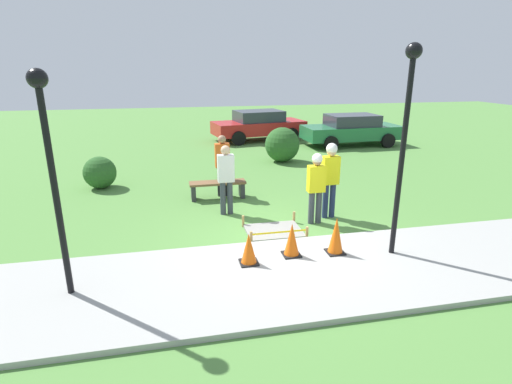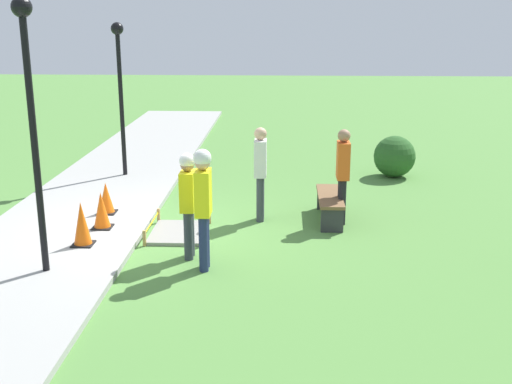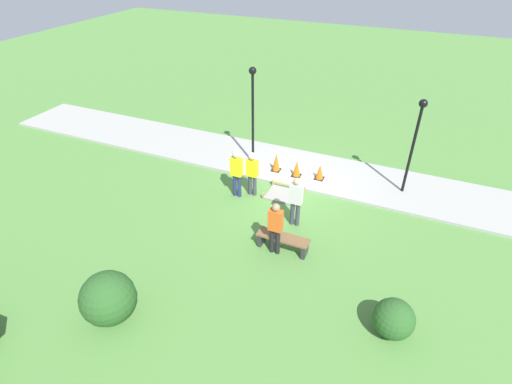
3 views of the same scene
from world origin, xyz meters
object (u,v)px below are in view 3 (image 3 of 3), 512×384
object	(u,v)px
bystander_in_orange_shirt	(275,226)
lamppost_far	(416,133)
traffic_cone_sidewalk_edge	(276,162)
worker_supervisor	(252,170)
traffic_cone_far_patch	(297,168)
bystander_in_gray_shirt	(296,199)
traffic_cone_near_patch	(320,172)
worker_assistant	(237,169)
lamppost_near	(253,103)
park_bench	(283,241)

from	to	relation	value
bystander_in_orange_shirt	lamppost_far	size ratio (longest dim) A/B	0.51
traffic_cone_sidewalk_edge	worker_supervisor	xyz separation A→B (m)	(0.22, 1.78, 0.54)
bystander_in_orange_shirt	lamppost_far	world-z (taller)	lamppost_far
traffic_cone_far_patch	bystander_in_gray_shirt	xyz separation A→B (m)	(-0.87, 2.75, 0.58)
traffic_cone_near_patch	bystander_in_gray_shirt	size ratio (longest dim) A/B	0.34
lamppost_far	worker_assistant	bearing A→B (deg)	25.10
lamppost_near	traffic_cone_far_patch	bearing A→B (deg)	171.38
bystander_in_gray_shirt	lamppost_near	world-z (taller)	lamppost_near
lamppost_near	bystander_in_gray_shirt	bearing A→B (deg)	132.78
lamppost_near	lamppost_far	world-z (taller)	lamppost_near
traffic_cone_near_patch	bystander_in_orange_shirt	bearing A→B (deg)	88.67
worker_assistant	lamppost_near	distance (m)	2.78
park_bench	bystander_in_orange_shirt	world-z (taller)	bystander_in_orange_shirt
traffic_cone_sidewalk_edge	bystander_in_gray_shirt	xyz separation A→B (m)	(-1.74, 2.83, 0.54)
traffic_cone_far_patch	traffic_cone_sidewalk_edge	xyz separation A→B (m)	(0.87, -0.08, 0.04)
traffic_cone_near_patch	worker_assistant	distance (m)	3.32
park_bench	lamppost_near	world-z (taller)	lamppost_near
bystander_in_gray_shirt	bystander_in_orange_shirt	bearing A→B (deg)	85.93
traffic_cone_far_patch	bystander_in_orange_shirt	world-z (taller)	bystander_in_orange_shirt
traffic_cone_far_patch	worker_supervisor	world-z (taller)	worker_supervisor
traffic_cone_sidewalk_edge	lamppost_near	bearing A→B (deg)	-11.37
worker_supervisor	lamppost_far	bearing A→B (deg)	-155.66
traffic_cone_far_patch	park_bench	size ratio (longest dim) A/B	0.41
traffic_cone_near_patch	worker_supervisor	bearing A→B (deg)	43.53
lamppost_far	worker_supervisor	bearing A→B (deg)	24.34
traffic_cone_far_patch	park_bench	world-z (taller)	traffic_cone_far_patch
traffic_cone_far_patch	worker_assistant	distance (m)	2.63
worker_supervisor	worker_assistant	bearing A→B (deg)	32.59
bystander_in_orange_shirt	worker_supervisor	bearing A→B (deg)	-53.97
worker_supervisor	worker_assistant	distance (m)	0.56
traffic_cone_near_patch	lamppost_near	distance (m)	3.61
park_bench	worker_assistant	xyz separation A→B (m)	(2.50, -2.05, 0.78)
bystander_in_gray_shirt	worker_supervisor	bearing A→B (deg)	-28.14
traffic_cone_near_patch	worker_supervisor	world-z (taller)	worker_supervisor
bystander_in_orange_shirt	lamppost_near	bearing A→B (deg)	-59.17
park_bench	lamppost_far	distance (m)	5.82
worker_assistant	lamppost_far	distance (m)	6.12
traffic_cone_sidewalk_edge	bystander_in_gray_shirt	world-z (taller)	bystander_in_gray_shirt
traffic_cone_sidewalk_edge	bystander_in_orange_shirt	xyz separation A→B (m)	(-1.63, 4.33, 0.54)
lamppost_far	traffic_cone_sidewalk_edge	bearing A→B (deg)	5.55
worker_assistant	park_bench	bearing A→B (deg)	140.61
traffic_cone_sidewalk_edge	park_bench	size ratio (longest dim) A/B	0.46
traffic_cone_sidewalk_edge	lamppost_near	xyz separation A→B (m)	(1.09, -0.22, 2.18)
traffic_cone_near_patch	bystander_in_orange_shirt	size ratio (longest dim) A/B	0.34
lamppost_near	lamppost_far	distance (m)	5.83
traffic_cone_far_patch	bystander_in_gray_shirt	size ratio (longest dim) A/B	0.37
park_bench	bystander_in_orange_shirt	distance (m)	0.71
worker_supervisor	bystander_in_gray_shirt	distance (m)	2.23
worker_supervisor	bystander_in_orange_shirt	xyz separation A→B (m)	(-1.86, 2.55, -0.00)
traffic_cone_near_patch	traffic_cone_far_patch	xyz separation A→B (m)	(0.87, 0.15, 0.03)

